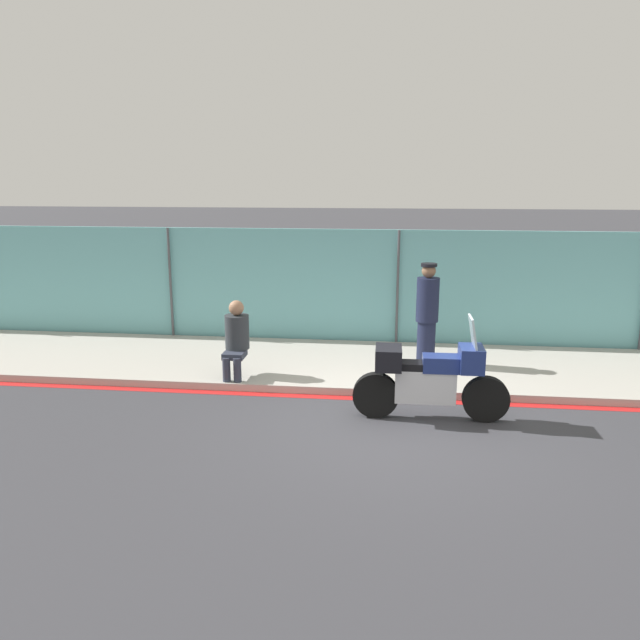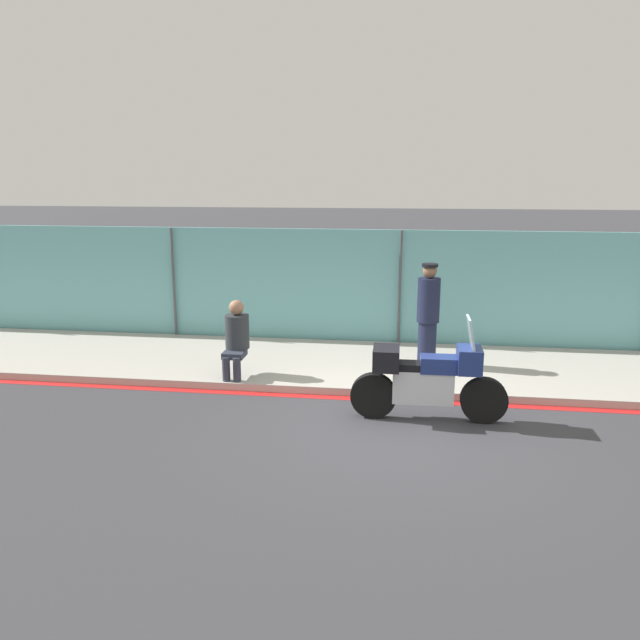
% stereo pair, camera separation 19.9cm
% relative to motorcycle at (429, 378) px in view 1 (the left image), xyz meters
% --- Properties ---
extents(ground_plane, '(120.00, 120.00, 0.00)m').
position_rel_motorcycle_xyz_m(ground_plane, '(-0.45, -0.32, -0.60)').
color(ground_plane, '#38383D').
extents(sidewalk, '(33.95, 2.90, 0.12)m').
position_rel_motorcycle_xyz_m(sidewalk, '(-0.45, 2.24, -0.54)').
color(sidewalk, '#ADA89E').
rests_on(sidewalk, ground_plane).
extents(curb_paint_stripe, '(33.95, 0.18, 0.01)m').
position_rel_motorcycle_xyz_m(curb_paint_stripe, '(-0.45, 0.70, -0.60)').
color(curb_paint_stripe, red).
rests_on(curb_paint_stripe, ground_plane).
extents(storefront_fence, '(32.25, 0.17, 2.32)m').
position_rel_motorcycle_xyz_m(storefront_fence, '(-0.45, 3.78, 0.56)').
color(storefront_fence, '#6BB2B7').
rests_on(storefront_fence, ground_plane).
extents(motorcycle, '(2.16, 0.51, 1.48)m').
position_rel_motorcycle_xyz_m(motorcycle, '(0.00, 0.00, 0.00)').
color(motorcycle, black).
rests_on(motorcycle, ground_plane).
extents(officer_standing, '(0.39, 0.39, 1.76)m').
position_rel_motorcycle_xyz_m(officer_standing, '(0.06, 2.28, 0.43)').
color(officer_standing, '#191E38').
rests_on(officer_standing, sidewalk).
extents(person_seated_on_curb, '(0.39, 0.65, 1.24)m').
position_rel_motorcycle_xyz_m(person_seated_on_curb, '(-3.05, 1.24, 0.20)').
color(person_seated_on_curb, '#2D3342').
rests_on(person_seated_on_curb, sidewalk).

